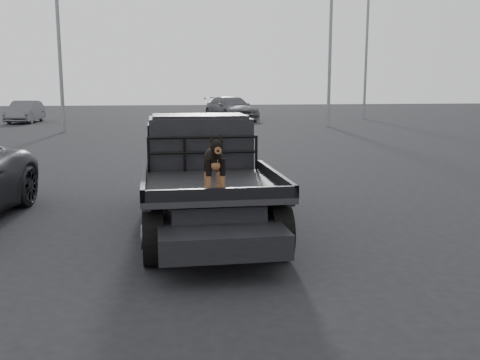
{
  "coord_description": "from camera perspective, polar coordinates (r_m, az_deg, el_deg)",
  "views": [
    {
      "loc": [
        -0.42,
        -7.09,
        2.29
      ],
      "look_at": [
        0.62,
        -0.68,
        1.14
      ],
      "focal_mm": 40.0,
      "sensor_mm": 36.0,
      "label": 1
    }
  ],
  "objects": [
    {
      "name": "floodlight_mid",
      "position": [
        31.29,
        9.72,
        18.01
      ],
      "size": [
        1.08,
        0.28,
        12.3
      ],
      "color": "slate",
      "rests_on": "ground"
    },
    {
      "name": "headache_rack",
      "position": [
        8.73,
        -3.94,
        2.77
      ],
      "size": [
        1.8,
        0.08,
        0.55
      ],
      "primitive_type": null,
      "color": "black",
      "rests_on": "flatbed_ute"
    },
    {
      "name": "ground",
      "position": [
        7.46,
        -5.58,
        -7.92
      ],
      "size": [
        120.0,
        120.0,
        0.0
      ],
      "primitive_type": "plane",
      "color": "black",
      "rests_on": "ground"
    },
    {
      "name": "flatbed_ute",
      "position": [
        8.66,
        -3.76,
        -2.23
      ],
      "size": [
        2.0,
        5.4,
        0.92
      ],
      "primitive_type": null,
      "color": "black",
      "rests_on": "ground"
    },
    {
      "name": "dog",
      "position": [
        7.04,
        -2.79,
        1.83
      ],
      "size": [
        0.32,
        0.6,
        0.74
      ],
      "primitive_type": null,
      "color": "black",
      "rests_on": "flatbed_ute"
    },
    {
      "name": "distant_car_b",
      "position": [
        36.31,
        -0.97,
        7.63
      ],
      "size": [
        3.52,
        5.92,
        1.61
      ],
      "primitive_type": "imported",
      "rotation": [
        0.0,
        0.0,
        0.24
      ],
      "color": "#4E4E53",
      "rests_on": "ground"
    },
    {
      "name": "ute_cab",
      "position": [
        9.45,
        -4.37,
        4.32
      ],
      "size": [
        1.72,
        1.3,
        0.88
      ],
      "primitive_type": null,
      "color": "black",
      "rests_on": "flatbed_ute"
    },
    {
      "name": "distant_car_a",
      "position": [
        36.73,
        -21.94,
        6.77
      ],
      "size": [
        1.74,
        4.29,
        1.39
      ],
      "primitive_type": "imported",
      "rotation": [
        0.0,
        0.0,
        -0.06
      ],
      "color": "#515156",
      "rests_on": "ground"
    },
    {
      "name": "floodlight_far",
      "position": [
        39.02,
        13.5,
        17.22
      ],
      "size": [
        1.08,
        0.28,
        13.58
      ],
      "color": "slate",
      "rests_on": "ground"
    }
  ]
}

